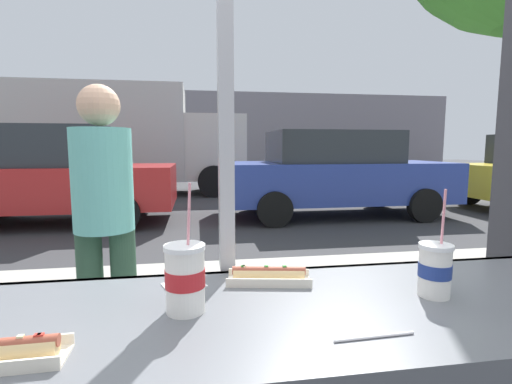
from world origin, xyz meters
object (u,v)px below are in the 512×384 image
hotdog_tray_far (3,352)px  parked_car_blue (334,173)px  soda_cup_left (185,277)px  parked_car_red (51,175)px  soda_cup_right (435,269)px  hotdog_tray_near (269,275)px  pedestrian (104,214)px  box_truck (120,137)px

hotdog_tray_far → parked_car_blue: size_ratio=0.05×
soda_cup_left → parked_car_blue: size_ratio=0.07×
parked_car_red → soda_cup_right: bearing=-62.7°
soda_cup_left → hotdog_tray_near: bearing=34.2°
soda_cup_right → parked_car_red: parked_car_red is taller
hotdog_tray_far → pedestrian: (-0.13, 1.38, 0.03)m
hotdog_tray_near → parked_car_red: 6.79m
soda_cup_right → parked_car_red: size_ratio=0.07×
hotdog_tray_near → soda_cup_left: bearing=-145.8°
parked_car_blue → box_truck: 6.65m
box_truck → pedestrian: 9.63m
soda_cup_left → hotdog_tray_near: soda_cup_left is taller
soda_cup_right → pedestrian: (-1.16, 1.21, -0.02)m
hotdog_tray_far → hotdog_tray_near: bearing=30.4°
hotdog_tray_near → box_truck: size_ratio=0.04×
soda_cup_left → box_truck: 10.90m
soda_cup_left → hotdog_tray_far: 0.39m
soda_cup_left → parked_car_blue: parked_car_blue is taller
soda_cup_left → box_truck: box_truck is taller
parked_car_red → hotdog_tray_far: bearing=-71.0°
parked_car_red → parked_car_blue: parked_car_red is taller
hotdog_tray_near → box_truck: bearing=103.1°
parked_car_red → parked_car_blue: size_ratio=0.93×
box_truck → pedestrian: bearing=-79.7°
hotdog_tray_near → parked_car_blue: (2.55, 6.17, -0.13)m
soda_cup_right → pedestrian: size_ratio=0.19×
hotdog_tray_far → pedestrian: 1.39m
hotdog_tray_far → box_truck: 11.02m
parked_car_blue → pedestrian: 6.10m
hotdog_tray_near → pedestrian: pedestrian is taller
soda_cup_left → hotdog_tray_near: size_ratio=1.22×
hotdog_tray_near → parked_car_red: size_ratio=0.06×
parked_car_red → box_truck: bearing=84.7°
soda_cup_left → pedestrian: pedestrian is taller
pedestrian → parked_car_blue: bearing=57.5°
hotdog_tray_far → parked_car_red: size_ratio=0.05×
soda_cup_left → parked_car_red: parked_car_red is taller
pedestrian → soda_cup_right: bearing=-46.1°
soda_cup_left → box_truck: size_ratio=0.05×
soda_cup_left → hotdog_tray_far: bearing=-152.5°
hotdog_tray_far → soda_cup_right: bearing=9.4°
soda_cup_left → hotdog_tray_near: (0.25, 0.17, -0.07)m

